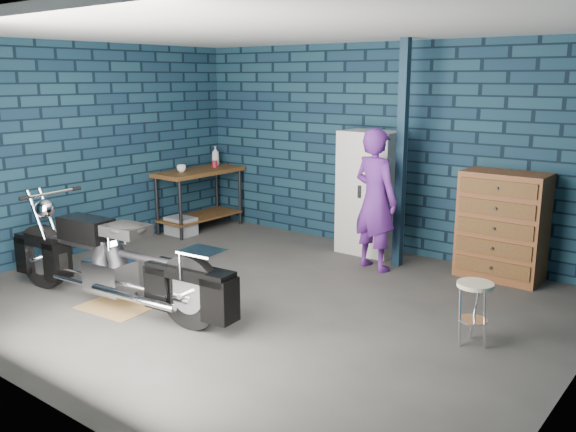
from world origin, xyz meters
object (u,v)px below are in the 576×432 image
motorcycle (113,254)px  tool_chest (502,226)px  person (375,200)px  shop_stool (473,314)px  workbench (200,200)px  locker (370,193)px  storage_bin (181,226)px

motorcycle → tool_chest: bearing=44.7°
person → shop_stool: 2.30m
workbench → tool_chest: size_ratio=1.14×
motorcycle → locker: locker is taller
locker → shop_stool: locker is taller
locker → tool_chest: 1.73m
storage_bin → motorcycle: bearing=-55.2°
motorcycle → shop_stool: (3.16, 1.34, -0.27)m
motorcycle → person: (1.39, 2.70, 0.30)m
shop_stool → locker: bearing=138.4°
shop_stool → tool_chest: bearing=102.9°
locker → shop_stool: bearing=-41.6°
workbench → locker: bearing=10.2°
tool_chest → motorcycle: bearing=-129.7°
tool_chest → shop_stool: tool_chest is taller
person → tool_chest: bearing=-143.0°
storage_bin → tool_chest: 4.48m
shop_stool → storage_bin: bearing=167.9°
motorcycle → locker: (0.99, 3.27, 0.25)m
storage_bin → shop_stool: size_ratio=0.75×
person → locker: (-0.40, 0.57, -0.05)m
person → tool_chest: (1.32, 0.57, -0.23)m
storage_bin → tool_chest: bearing=11.6°
person → shop_stool: person is taller
motorcycle → shop_stool: bearing=17.4°
tool_chest → shop_stool: size_ratio=2.19×
motorcycle → person: person is taller
person → storage_bin: bearing=19.9°
workbench → tool_chest: 4.41m
locker → tool_chest: locker is taller
tool_chest → locker: bearing=180.0°
person → storage_bin: size_ratio=4.04×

